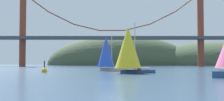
# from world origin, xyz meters

# --- Properties ---
(ground_plane) EXTENTS (360.00, 360.00, 0.00)m
(ground_plane) POSITION_xyz_m (0.00, 0.00, 0.00)
(ground_plane) COLOR #2D4760
(headland_right) EXTENTS (86.85, 44.00, 27.06)m
(headland_right) POSITION_xyz_m (60.00, 135.00, 0.00)
(headland_right) COLOR #425138
(headland_right) RESTS_ON ground_plane
(headland_center) EXTENTS (84.96, 44.00, 34.94)m
(headland_center) POSITION_xyz_m (5.00, 135.00, 0.00)
(headland_center) COLOR #425138
(headland_center) RESTS_ON ground_plane
(suspension_bridge) EXTENTS (114.55, 6.00, 32.67)m
(suspension_bridge) POSITION_xyz_m (-0.00, 95.00, 14.08)
(suspension_bridge) COLOR brown
(suspension_bridge) RESTS_ON ground_plane
(sailboat_yellow_sail) EXTENTS (7.89, 5.98, 8.83)m
(sailboat_yellow_sail) POSITION_xyz_m (2.99, 21.02, 4.33)
(sailboat_yellow_sail) COLOR navy
(sailboat_yellow_sail) RESTS_ON ground_plane
(sailboat_blue_spinnaker) EXTENTS (7.25, 4.84, 7.82)m
(sailboat_blue_spinnaker) POSITION_xyz_m (-1.02, 34.24, 4.05)
(sailboat_blue_spinnaker) COLOR #B7B2A8
(sailboat_blue_spinnaker) RESTS_ON ground_plane
(channel_buoy) EXTENTS (1.10, 1.10, 2.64)m
(channel_buoy) POSITION_xyz_m (-12.80, 26.58, 0.37)
(channel_buoy) COLOR gold
(channel_buoy) RESTS_ON ground_plane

